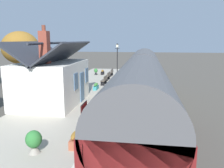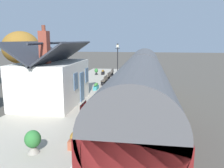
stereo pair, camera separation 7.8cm
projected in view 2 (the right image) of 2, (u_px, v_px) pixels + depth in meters
The scene contains 20 objects.
ground_plane at pixel (132, 103), 19.52m from camera, with size 160.00×160.00×0.00m, color #4C473F.
platform at pixel (85, 96), 20.05m from camera, with size 32.00×6.13×0.80m, color #A39B8C.
platform_edge_coping at pixel (118, 93), 19.54m from camera, with size 32.00×0.36×0.02m, color beige.
rail_near at pixel (151, 103), 19.26m from camera, with size 52.00×0.08×0.14m, color gray.
rail_far at pixel (134, 102), 19.48m from camera, with size 52.00×0.08×0.14m, color gray.
train at pixel (142, 86), 15.10m from camera, with size 20.57×2.73×4.32m.
station_building at pixel (52, 81), 16.15m from camera, with size 6.18×4.04×5.32m.
bench_by_lamp at pixel (104, 80), 23.02m from camera, with size 1.41×0.48×0.88m.
bench_near_building at pixel (108, 76), 25.60m from camera, with size 1.42×0.49×0.88m.
bench_mid_platform at pixel (112, 72), 28.44m from camera, with size 1.41×0.48×0.88m.
planter_bench_right at pixel (74, 85), 21.41m from camera, with size 1.07×0.32×0.59m.
planter_edge_far at pixel (85, 127), 10.69m from camera, with size 0.51×0.51×0.77m.
planter_edge_near at pixel (103, 72), 29.75m from camera, with size 0.85×0.32×0.61m.
planter_under_sign at pixel (96, 72), 29.51m from camera, with size 0.46×0.46×0.81m.
planter_bench_left at pixel (33, 141), 9.11m from camera, with size 0.64×0.64×0.93m.
planter_by_door at pixel (74, 139), 9.69m from camera, with size 0.87×0.32×0.64m.
planter_corner_building at pixel (96, 86), 20.84m from camera, with size 1.09×0.32×0.58m.
lamp_post_platform at pixel (118, 54), 26.32m from camera, with size 0.32×0.50×4.02m.
station_sign_board at pixel (83, 111), 10.65m from camera, with size 0.96×0.06×1.57m.
tree_far_right at pixel (21, 48), 27.55m from camera, with size 4.23×4.43×6.22m.
Camera 2 is at (-18.91, -1.22, 5.22)m, focal length 37.10 mm.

